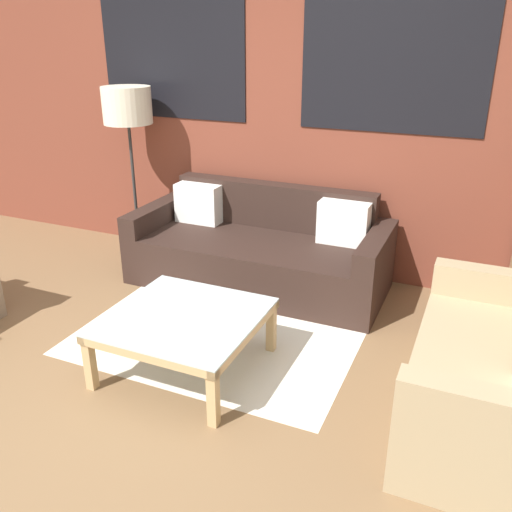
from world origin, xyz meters
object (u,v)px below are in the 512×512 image
coffee_table (185,323)px  floor_lamp (127,111)px  couch_dark (260,251)px  settee_vintage (502,375)px

coffee_table → floor_lamp: bearing=133.2°
couch_dark → coffee_table: couch_dark is taller
couch_dark → coffee_table: 1.36m
floor_lamp → couch_dark: bearing=-5.4°
couch_dark → settee_vintage: bearing=-31.4°
couch_dark → floor_lamp: bearing=174.6°
settee_vintage → floor_lamp: (-3.18, 1.27, 1.02)m
couch_dark → floor_lamp: 1.68m
settee_vintage → floor_lamp: 3.57m
settee_vintage → coffee_table: settee_vintage is taller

